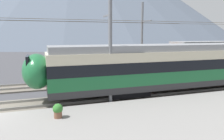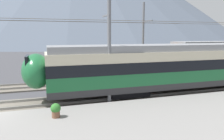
% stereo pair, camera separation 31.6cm
% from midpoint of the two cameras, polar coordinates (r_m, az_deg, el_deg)
% --- Properties ---
extents(track_far, '(120.00, 3.00, 0.28)m').
position_cam_midpoint_polar(track_far, '(20.59, -26.07, -4.39)').
color(track_far, '#6B6359').
rests_on(track_far, ground).
extents(train_near_platform, '(30.78, 3.02, 4.27)m').
position_cam_midpoint_polar(train_near_platform, '(20.42, 27.06, 1.61)').
color(train_near_platform, '#2D2D30').
rests_on(train_near_platform, track_near).
extents(catenary_mast_mid, '(44.84, 1.64, 7.01)m').
position_cam_midpoint_polar(catenary_mast_mid, '(13.88, -0.19, 5.64)').
color(catenary_mast_mid, slate).
rests_on(catenary_mast_mid, ground).
extents(catenary_mast_far_side, '(44.84, 2.20, 7.98)m').
position_cam_midpoint_polar(catenary_mast_far_side, '(23.97, 8.63, 8.13)').
color(catenary_mast_far_side, slate).
rests_on(catenary_mast_far_side, ground).
extents(potted_plant_platform_edge, '(0.51, 0.51, 0.74)m').
position_cam_midpoint_polar(potted_plant_platform_edge, '(11.64, -13.75, -10.04)').
color(potted_plant_platform_edge, brown).
rests_on(potted_plant_platform_edge, platform_slab).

